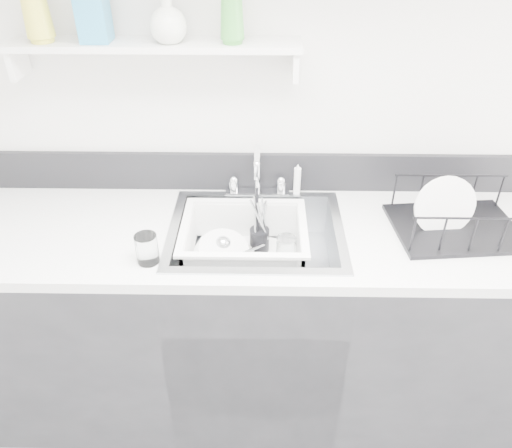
{
  "coord_description": "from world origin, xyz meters",
  "views": [
    {
      "loc": [
        0.02,
        -0.31,
        1.97
      ],
      "look_at": [
        0.0,
        1.14,
        0.98
      ],
      "focal_mm": 35.0,
      "sensor_mm": 36.0,
      "label": 1
    }
  ],
  "objects_px": {
    "counter_run": "(256,320)",
    "sink": "(256,249)",
    "dish_rack": "(459,212)",
    "wash_tub": "(244,244)"
  },
  "relations": [
    {
      "from": "sink",
      "to": "dish_rack",
      "type": "bearing_deg",
      "value": 1.19
    },
    {
      "from": "sink",
      "to": "wash_tub",
      "type": "height_order",
      "value": "wash_tub"
    },
    {
      "from": "counter_run",
      "to": "dish_rack",
      "type": "xyz_separation_m",
      "value": [
        0.73,
        0.02,
        0.54
      ]
    },
    {
      "from": "counter_run",
      "to": "dish_rack",
      "type": "height_order",
      "value": "dish_rack"
    },
    {
      "from": "counter_run",
      "to": "wash_tub",
      "type": "distance_m",
      "value": 0.39
    },
    {
      "from": "sink",
      "to": "counter_run",
      "type": "bearing_deg",
      "value": 0.0
    },
    {
      "from": "sink",
      "to": "dish_rack",
      "type": "relative_size",
      "value": 1.43
    },
    {
      "from": "dish_rack",
      "to": "counter_run",
      "type": "bearing_deg",
      "value": 175.75
    },
    {
      "from": "dish_rack",
      "to": "sink",
      "type": "bearing_deg",
      "value": 175.75
    },
    {
      "from": "counter_run",
      "to": "sink",
      "type": "distance_m",
      "value": 0.37
    }
  ]
}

